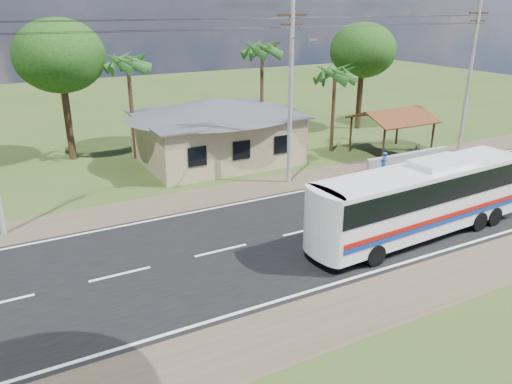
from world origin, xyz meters
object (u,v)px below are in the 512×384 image
(waiting_shed, at_px, (393,117))
(coach_bus, at_px, (423,195))
(motorcycle, at_px, (412,150))
(person, at_px, (384,164))

(waiting_shed, height_order, coach_bus, coach_bus)
(coach_bus, bearing_deg, motorcycle, 43.72)
(motorcycle, relative_size, person, 1.11)
(waiting_shed, relative_size, motorcycle, 2.97)
(motorcycle, bearing_deg, coach_bus, 127.91)
(motorcycle, bearing_deg, waiting_shed, 21.08)
(waiting_shed, bearing_deg, person, -136.46)
(coach_bus, distance_m, motorcycle, 13.76)
(coach_bus, relative_size, motorcycle, 6.75)
(motorcycle, height_order, person, person)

